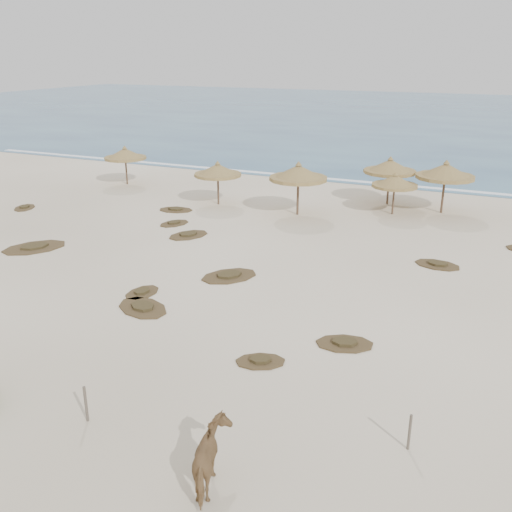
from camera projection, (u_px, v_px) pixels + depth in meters
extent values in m
plane|color=#F4E3C9|center=(171.00, 329.00, 19.88)|extent=(160.00, 160.00, 0.00)
cube|color=navy|center=(442.00, 116.00, 84.33)|extent=(200.00, 100.00, 0.01)
cube|color=white|center=(359.00, 182.00, 42.22)|extent=(70.00, 0.60, 0.01)
cylinder|color=brown|center=(126.00, 170.00, 41.10)|extent=(0.12, 0.12, 2.09)
cylinder|color=olive|center=(125.00, 158.00, 40.80)|extent=(3.70, 3.70, 0.18)
cone|color=olive|center=(125.00, 153.00, 40.69)|extent=(3.58, 3.58, 0.75)
cone|color=olive|center=(124.00, 147.00, 40.54)|extent=(0.36, 0.36, 0.22)
cylinder|color=brown|center=(218.00, 188.00, 35.73)|extent=(0.12, 0.12, 2.06)
cylinder|color=olive|center=(218.00, 175.00, 35.44)|extent=(3.81, 3.81, 0.18)
cone|color=olive|center=(218.00, 170.00, 35.33)|extent=(3.68, 3.68, 0.74)
cone|color=olive|center=(218.00, 162.00, 35.18)|extent=(0.35, 0.35, 0.22)
cylinder|color=brown|center=(298.00, 195.00, 33.38)|extent=(0.14, 0.14, 2.37)
cylinder|color=olive|center=(298.00, 178.00, 33.04)|extent=(3.95, 3.95, 0.20)
cone|color=olive|center=(298.00, 172.00, 32.91)|extent=(3.82, 3.82, 0.85)
cone|color=olive|center=(299.00, 163.00, 32.74)|extent=(0.41, 0.41, 0.25)
cylinder|color=brown|center=(388.00, 186.00, 35.75)|extent=(0.13, 0.13, 2.27)
cylinder|color=olive|center=(390.00, 171.00, 35.43)|extent=(3.34, 3.34, 0.19)
cone|color=olive|center=(390.00, 166.00, 35.31)|extent=(3.23, 3.23, 0.81)
cone|color=olive|center=(391.00, 158.00, 35.15)|extent=(0.39, 0.39, 0.24)
cylinder|color=brown|center=(393.00, 199.00, 33.58)|extent=(0.11, 0.11, 1.88)
cylinder|color=olive|center=(395.00, 186.00, 33.32)|extent=(3.31, 3.31, 0.16)
cone|color=olive|center=(395.00, 181.00, 33.22)|extent=(3.20, 3.20, 0.67)
cone|color=olive|center=(396.00, 174.00, 33.08)|extent=(0.32, 0.32, 0.20)
cylinder|color=brown|center=(443.00, 193.00, 33.76)|extent=(0.14, 0.14, 2.38)
cylinder|color=olive|center=(445.00, 177.00, 33.43)|extent=(4.49, 4.49, 0.20)
cone|color=olive|center=(446.00, 170.00, 33.30)|extent=(4.34, 4.34, 0.85)
cone|color=olive|center=(447.00, 162.00, 33.12)|extent=(0.41, 0.41, 0.25)
imported|color=olive|center=(212.00, 460.00, 12.46)|extent=(1.37, 1.90, 1.46)
cylinder|color=brown|center=(86.00, 404.00, 14.80)|extent=(0.09, 0.09, 1.03)
cylinder|color=brown|center=(410.00, 432.00, 13.74)|extent=(0.07, 0.07, 0.98)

